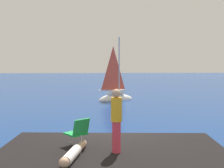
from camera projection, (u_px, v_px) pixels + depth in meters
ground_plane at (113, 155)px, 9.97m from camera, size 160.00×160.00×0.00m
boulder_seaward at (111, 161)px, 9.35m from camera, size 0.89×1.09×0.64m
boulder_inland at (134, 165)px, 8.96m from camera, size 1.78×1.78×1.00m
sailboat_near at (116, 96)px, 24.53m from camera, size 3.39×2.07×6.11m
person_sunbather at (73, 154)px, 6.61m from camera, size 0.54×1.74×0.25m
person_standing at (116, 119)px, 7.00m from camera, size 0.28×0.28×1.62m
beach_chair at (78, 131)px, 7.47m from camera, size 0.75×0.76×0.80m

